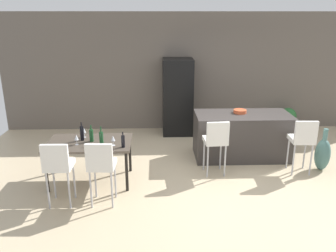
% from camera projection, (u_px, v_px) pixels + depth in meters
% --- Properties ---
extents(ground_plane, '(10.00, 10.00, 0.00)m').
position_uv_depth(ground_plane, '(219.00, 170.00, 6.61)').
color(ground_plane, '#C6B28E').
extents(back_wall, '(10.00, 0.12, 2.90)m').
position_uv_depth(back_wall, '(203.00, 72.00, 8.66)').
color(back_wall, '#665B51').
rests_on(back_wall, ground_plane).
extents(kitchen_island, '(1.92, 0.89, 0.92)m').
position_uv_depth(kitchen_island, '(242.00, 136.00, 7.09)').
color(kitchen_island, '#383330').
rests_on(kitchen_island, ground_plane).
extents(bar_chair_left, '(0.43, 0.43, 1.05)m').
position_uv_depth(bar_chair_left, '(216.00, 139.00, 6.21)').
color(bar_chair_left, white).
rests_on(bar_chair_left, ground_plane).
extents(bar_chair_middle, '(0.42, 0.42, 1.05)m').
position_uv_depth(bar_chair_middle, '(303.00, 138.00, 6.26)').
color(bar_chair_middle, white).
rests_on(bar_chair_middle, ground_plane).
extents(dining_table, '(1.44, 0.89, 0.74)m').
position_uv_depth(dining_table, '(89.00, 145.00, 5.97)').
color(dining_table, '#4C4238').
rests_on(dining_table, ground_plane).
extents(dining_chair_near, '(0.41, 0.41, 1.05)m').
position_uv_depth(dining_chair_near, '(58.00, 164.00, 5.18)').
color(dining_chair_near, white).
rests_on(dining_chair_near, ground_plane).
extents(dining_chair_far, '(0.42, 0.42, 1.05)m').
position_uv_depth(dining_chair_far, '(101.00, 163.00, 5.20)').
color(dining_chair_far, white).
rests_on(dining_chair_far, ground_plane).
extents(wine_bottle_right, '(0.07, 0.07, 0.29)m').
position_uv_depth(wine_bottle_right, '(91.00, 135.00, 5.94)').
color(wine_bottle_right, '#194723').
rests_on(wine_bottle_right, dining_table).
extents(wine_bottle_near, '(0.06, 0.06, 0.33)m').
position_uv_depth(wine_bottle_near, '(82.00, 133.00, 5.99)').
color(wine_bottle_near, black).
rests_on(wine_bottle_near, dining_table).
extents(wine_bottle_corner, '(0.06, 0.06, 0.26)m').
position_uv_depth(wine_bottle_corner, '(123.00, 141.00, 5.68)').
color(wine_bottle_corner, black).
rests_on(wine_bottle_corner, dining_table).
extents(wine_bottle_middle, '(0.07, 0.07, 0.31)m').
position_uv_depth(wine_bottle_middle, '(101.00, 138.00, 5.83)').
color(wine_bottle_middle, '#194723').
rests_on(wine_bottle_middle, dining_table).
extents(wine_glass_left, '(0.07, 0.07, 0.17)m').
position_uv_depth(wine_glass_left, '(84.00, 131.00, 6.13)').
color(wine_glass_left, silver).
rests_on(wine_glass_left, dining_table).
extents(wine_glass_far, '(0.07, 0.07, 0.17)m').
position_uv_depth(wine_glass_far, '(113.00, 138.00, 5.75)').
color(wine_glass_far, silver).
rests_on(wine_glass_far, dining_table).
extents(wine_glass_end, '(0.07, 0.07, 0.17)m').
position_uv_depth(wine_glass_end, '(76.00, 138.00, 5.79)').
color(wine_glass_end, silver).
rests_on(wine_glass_end, dining_table).
extents(refrigerator, '(0.72, 0.68, 1.84)m').
position_uv_depth(refrigerator, '(178.00, 97.00, 8.39)').
color(refrigerator, black).
rests_on(refrigerator, ground_plane).
extents(fruit_bowl, '(0.26, 0.26, 0.07)m').
position_uv_depth(fruit_bowl, '(240.00, 111.00, 7.01)').
color(fruit_bowl, '#C6512D').
rests_on(fruit_bowl, kitchen_island).
extents(floor_vase, '(0.28, 0.28, 0.82)m').
position_uv_depth(floor_vase, '(323.00, 154.00, 6.52)').
color(floor_vase, '#47706B').
rests_on(floor_vase, ground_plane).
extents(potted_plant, '(0.41, 0.41, 0.61)m').
position_uv_depth(potted_plant, '(288.00, 118.00, 8.65)').
color(potted_plant, beige).
rests_on(potted_plant, ground_plane).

